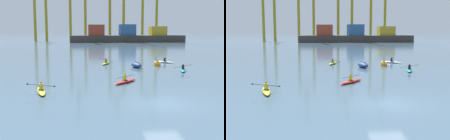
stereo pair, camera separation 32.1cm
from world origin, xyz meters
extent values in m
plane|color=#425B70|center=(0.00, 0.00, 0.00)|extent=(800.00, 800.00, 0.00)
cube|color=#38332D|center=(11.23, 101.98, 1.42)|extent=(47.21, 9.29, 2.83)
cube|color=#993823|center=(-1.76, 101.98, 5.04)|extent=(6.61, 6.51, 4.42)
cube|color=#2D5684|center=(11.23, 101.98, 5.11)|extent=(6.61, 6.51, 4.55)
cube|color=#B29323|center=(24.21, 101.98, 4.70)|extent=(6.61, 6.51, 3.74)
cylinder|color=olive|center=(-29.00, 115.62, 11.87)|extent=(1.20, 1.20, 23.74)
cylinder|color=olive|center=(-23.98, 115.62, 11.87)|extent=(1.20, 1.20, 23.74)
cylinder|color=olive|center=(-13.23, 117.56, 12.42)|extent=(1.20, 1.20, 24.84)
cylinder|color=olive|center=(-6.30, 117.56, 12.42)|extent=(1.20, 1.20, 24.84)
cylinder|color=olive|center=(4.68, 111.73, 13.37)|extent=(1.20, 1.20, 26.74)
cylinder|color=olive|center=(10.90, 111.73, 13.37)|extent=(1.20, 1.20, 26.74)
cylinder|color=olive|center=(20.26, 115.91, 13.98)|extent=(1.20, 1.20, 27.96)
cylinder|color=olive|center=(26.94, 115.91, 13.98)|extent=(1.20, 1.20, 27.96)
ellipsoid|color=navy|center=(1.27, 19.11, 0.35)|extent=(1.64, 2.78, 0.70)
cube|color=navy|center=(1.27, 19.11, 0.73)|extent=(0.48, 1.92, 0.06)
cylinder|color=orange|center=(4.46, 20.53, 0.23)|extent=(0.90, 0.90, 0.45)
cone|color=orange|center=(4.46, 20.53, 0.73)|extent=(0.49, 0.49, 0.55)
ellipsoid|color=red|center=(-1.64, 7.97, 0.13)|extent=(2.67, 2.97, 0.26)
torus|color=black|center=(-1.71, 7.89, 0.27)|extent=(0.69, 0.69, 0.05)
cylinder|color=gold|center=(-1.71, 7.89, 0.51)|extent=(0.30, 0.30, 0.50)
sphere|color=tan|center=(-1.71, 7.89, 0.86)|extent=(0.19, 0.19, 0.19)
cylinder|color=black|center=(-1.68, 7.93, 0.61)|extent=(1.57, 1.35, 0.58)
ellipsoid|color=silver|center=(-2.44, 8.59, 0.34)|extent=(0.18, 0.16, 0.15)
ellipsoid|color=silver|center=(-0.91, 7.27, 0.88)|extent=(0.18, 0.16, 0.15)
ellipsoid|color=#7ABC2D|center=(-2.55, 23.27, 0.13)|extent=(1.74, 3.40, 0.26)
torus|color=black|center=(-2.58, 23.18, 0.27)|extent=(0.63, 0.63, 0.05)
cylinder|color=#DB471E|center=(-2.58, 23.18, 0.51)|extent=(0.30, 0.30, 0.50)
sphere|color=tan|center=(-2.58, 23.18, 0.86)|extent=(0.19, 0.19, 0.19)
cylinder|color=black|center=(-2.57, 23.22, 0.61)|extent=(1.93, 0.74, 0.56)
ellipsoid|color=black|center=(-3.52, 23.58, 0.87)|extent=(0.20, 0.11, 0.15)
ellipsoid|color=black|center=(-1.61, 22.87, 0.35)|extent=(0.20, 0.11, 0.15)
ellipsoid|color=teal|center=(6.38, 15.27, 0.13)|extent=(1.58, 3.42, 0.26)
torus|color=black|center=(6.35, 15.18, 0.27)|extent=(0.61, 0.61, 0.05)
cylinder|color=black|center=(6.35, 15.18, 0.51)|extent=(0.30, 0.30, 0.50)
sphere|color=tan|center=(6.35, 15.18, 0.86)|extent=(0.19, 0.19, 0.19)
cylinder|color=black|center=(6.37, 15.23, 0.61)|extent=(1.98, 0.65, 0.46)
ellipsoid|color=yellow|center=(5.39, 15.53, 0.40)|extent=(0.20, 0.10, 0.14)
ellipsoid|color=yellow|center=(7.35, 14.92, 0.82)|extent=(0.20, 0.10, 0.14)
ellipsoid|color=yellow|center=(-8.94, 4.17, 0.13)|extent=(1.35, 3.45, 0.26)
torus|color=black|center=(-8.92, 4.08, 0.27)|extent=(0.59, 0.59, 0.05)
cylinder|color=gold|center=(-8.92, 4.08, 0.51)|extent=(0.30, 0.30, 0.50)
sphere|color=tan|center=(-8.92, 4.08, 0.86)|extent=(0.19, 0.19, 0.19)
cylinder|color=black|center=(-8.93, 4.13, 0.61)|extent=(2.04, 0.50, 0.34)
ellipsoid|color=black|center=(-9.94, 3.89, 0.76)|extent=(0.20, 0.08, 0.14)
ellipsoid|color=black|center=(-7.92, 4.36, 0.46)|extent=(0.20, 0.08, 0.14)
ellipsoid|color=silver|center=(6.43, 24.32, 0.13)|extent=(3.03, 2.59, 0.26)
torus|color=black|center=(6.51, 24.26, 0.27)|extent=(0.69, 0.69, 0.05)
cylinder|color=#23232D|center=(6.51, 24.26, 0.51)|extent=(0.30, 0.30, 0.50)
sphere|color=tan|center=(6.51, 24.26, 0.86)|extent=(0.19, 0.19, 0.19)
cylinder|color=black|center=(6.47, 24.29, 0.61)|extent=(1.32, 1.64, 0.45)
ellipsoid|color=silver|center=(5.83, 23.49, 0.40)|extent=(0.15, 0.18, 0.14)
ellipsoid|color=silver|center=(7.11, 25.10, 0.82)|extent=(0.15, 0.18, 0.14)
camera|label=1|loc=(-5.15, -18.81, 4.96)|focal=46.22mm
camera|label=2|loc=(-4.83, -18.83, 4.96)|focal=46.22mm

